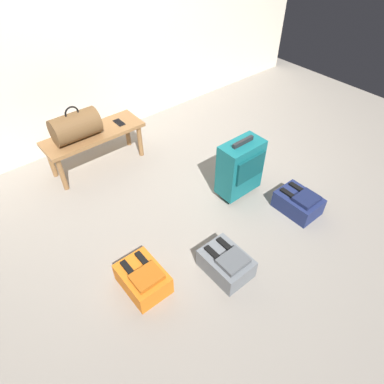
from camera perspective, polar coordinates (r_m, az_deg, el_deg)
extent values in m
plane|color=gray|center=(3.26, 0.83, -0.76)|extent=(6.60, 6.60, 0.00)
cube|color=silver|center=(3.82, -16.82, 28.48)|extent=(6.00, 0.10, 2.80)
cube|color=olive|center=(3.55, -16.26, 9.35)|extent=(1.00, 0.36, 0.04)
cylinder|color=olive|center=(3.45, -21.02, 2.83)|extent=(0.05, 0.05, 0.37)
cylinder|color=olive|center=(3.71, -8.74, 8.52)|extent=(0.05, 0.05, 0.37)
cylinder|color=olive|center=(3.66, -22.62, 4.80)|extent=(0.05, 0.05, 0.37)
cylinder|color=olive|center=(3.91, -10.84, 10.12)|extent=(0.05, 0.05, 0.37)
cylinder|color=brown|center=(3.43, -19.02, 10.39)|extent=(0.44, 0.26, 0.26)
torus|color=black|center=(3.36, -19.56, 12.39)|extent=(0.14, 0.02, 0.14)
cube|color=black|center=(3.63, -12.17, 11.36)|extent=(0.07, 0.14, 0.01)
cube|color=black|center=(3.63, -12.18, 11.42)|extent=(0.06, 0.13, 0.00)
cube|color=#14666B|center=(3.13, 8.06, 4.12)|extent=(0.41, 0.22, 0.52)
cube|color=#0E474A|center=(3.03, 9.83, 3.94)|extent=(0.33, 0.02, 0.23)
cube|color=#262628|center=(2.97, 8.57, 8.33)|extent=(0.23, 0.03, 0.04)
cylinder|color=black|center=(3.28, 4.88, -0.07)|extent=(0.02, 0.05, 0.05)
cylinder|color=black|center=(3.44, 8.35, 1.98)|extent=(0.02, 0.05, 0.05)
cube|color=orange|center=(2.59, -8.25, -14.24)|extent=(0.28, 0.38, 0.17)
cube|color=#AD5514|center=(2.47, -7.62, -13.97)|extent=(0.21, 0.17, 0.04)
cube|color=black|center=(2.54, -10.52, -12.78)|extent=(0.04, 0.19, 0.02)
cube|color=black|center=(2.57, -8.10, -11.38)|extent=(0.04, 0.19, 0.02)
cube|color=navy|center=(3.22, 17.39, -1.77)|extent=(0.28, 0.38, 0.17)
cube|color=#182045|center=(3.13, 18.71, -1.07)|extent=(0.21, 0.17, 0.04)
cube|color=black|center=(3.14, 16.11, -0.40)|extent=(0.04, 0.19, 0.02)
cube|color=black|center=(3.22, 17.48, 0.57)|extent=(0.04, 0.19, 0.02)
cube|color=slate|center=(2.66, 5.73, -11.87)|extent=(0.28, 0.38, 0.17)
cube|color=#515559|center=(2.55, 6.94, -11.45)|extent=(0.21, 0.17, 0.04)
cube|color=black|center=(2.58, 3.81, -10.48)|extent=(0.04, 0.19, 0.02)
cube|color=black|center=(2.64, 5.86, -9.05)|extent=(0.04, 0.19, 0.02)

